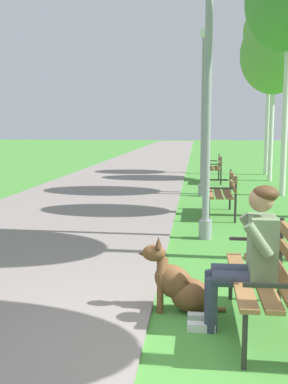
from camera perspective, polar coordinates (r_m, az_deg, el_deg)
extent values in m
plane|color=#478E38|center=(3.66, 5.55, -20.31)|extent=(120.00, 120.00, 0.00)
cube|color=gray|center=(27.39, 1.19, 4.33)|extent=(4.18, 60.00, 0.04)
cube|color=olive|center=(4.14, 11.64, -10.24)|extent=(0.14, 1.50, 0.04)
cube|color=olive|center=(4.16, 14.08, -10.22)|extent=(0.14, 1.50, 0.04)
cube|color=olive|center=(4.18, 16.50, -10.19)|extent=(0.14, 1.50, 0.04)
cylinder|color=#2D2B28|center=(4.86, 10.53, -10.24)|extent=(0.04, 0.04, 0.45)
cylinder|color=#2D2B28|center=(4.86, 16.30, -7.96)|extent=(0.04, 0.04, 0.85)
cube|color=#2D2B28|center=(4.77, 13.06, -5.60)|extent=(0.45, 0.04, 0.03)
cylinder|color=#2D2B28|center=(3.58, 12.16, -17.10)|extent=(0.04, 0.04, 0.45)
cube|color=#2D2B28|center=(3.45, 15.72, -10.91)|extent=(0.45, 0.04, 0.03)
cube|color=olive|center=(9.27, 7.95, -0.09)|extent=(0.14, 1.50, 0.04)
cube|color=olive|center=(9.28, 9.03, -0.10)|extent=(0.14, 1.50, 0.04)
cube|color=olive|center=(9.29, 10.11, -0.12)|extent=(0.14, 1.50, 0.04)
cube|color=olive|center=(9.27, 10.78, 0.73)|extent=(0.04, 1.50, 0.11)
cube|color=olive|center=(9.25, 10.81, 1.83)|extent=(0.04, 1.50, 0.11)
cylinder|color=#2D2B28|center=(9.98, 7.68, -0.82)|extent=(0.04, 0.04, 0.45)
cylinder|color=#2D2B28|center=(9.98, 10.46, 0.28)|extent=(0.04, 0.04, 0.85)
cube|color=#2D2B28|center=(9.94, 8.88, 1.47)|extent=(0.45, 0.04, 0.03)
cylinder|color=#2D2B28|center=(8.62, 7.88, -2.20)|extent=(0.04, 0.04, 0.45)
cylinder|color=#2D2B28|center=(8.62, 11.09, -0.93)|extent=(0.04, 0.04, 0.85)
cube|color=#2D2B28|center=(8.57, 9.26, 0.45)|extent=(0.45, 0.04, 0.03)
cube|color=olive|center=(14.85, 7.48, 2.91)|extent=(0.14, 1.50, 0.04)
cube|color=olive|center=(14.85, 8.15, 2.89)|extent=(0.14, 1.50, 0.04)
cube|color=olive|center=(14.86, 8.83, 2.88)|extent=(0.14, 1.50, 0.04)
cube|color=olive|center=(14.85, 9.25, 3.41)|extent=(0.04, 1.50, 0.11)
cube|color=olive|center=(14.84, 9.26, 4.11)|extent=(0.04, 1.50, 0.11)
cylinder|color=#2D2B28|center=(15.56, 7.33, 2.30)|extent=(0.04, 0.04, 0.45)
cylinder|color=#2D2B28|center=(15.55, 9.11, 3.01)|extent=(0.04, 0.04, 0.85)
cube|color=#2D2B28|center=(15.53, 8.09, 3.78)|extent=(0.45, 0.04, 0.03)
cylinder|color=#2D2B28|center=(14.18, 7.41, 1.76)|extent=(0.04, 0.04, 0.45)
cylinder|color=#2D2B28|center=(14.18, 9.37, 2.53)|extent=(0.04, 0.04, 0.85)
cube|color=#2D2B28|center=(14.15, 8.25, 3.38)|extent=(0.45, 0.04, 0.03)
cylinder|color=#33384C|center=(4.23, 11.04, -9.52)|extent=(0.42, 0.14, 0.14)
cylinder|color=#33384C|center=(4.30, 8.09, -12.50)|extent=(0.11, 0.11, 0.47)
cube|color=silver|center=(4.37, 6.96, -14.94)|extent=(0.24, 0.09, 0.07)
cylinder|color=#33384C|center=(4.04, 11.27, -10.36)|extent=(0.42, 0.14, 0.14)
cylinder|color=#33384C|center=(4.11, 8.17, -13.46)|extent=(0.11, 0.11, 0.47)
cube|color=silver|center=(4.18, 6.98, -16.01)|extent=(0.24, 0.09, 0.07)
cube|color=#6B7F5B|center=(4.09, 14.20, -6.45)|extent=(0.22, 0.36, 0.52)
cylinder|color=#6B7F5B|center=(4.25, 13.08, -4.48)|extent=(0.25, 0.09, 0.30)
cylinder|color=#6B7F5B|center=(3.87, 13.76, -5.74)|extent=(0.25, 0.09, 0.30)
sphere|color=#A37556|center=(4.01, 14.11, -0.90)|extent=(0.21, 0.21, 0.21)
ellipsoid|color=#472D19|center=(4.00, 14.56, -0.19)|extent=(0.22, 0.23, 0.14)
ellipsoid|color=brown|center=(4.53, 5.61, -12.36)|extent=(0.37, 0.29, 0.32)
ellipsoid|color=brown|center=(4.49, 3.69, -10.85)|extent=(0.51, 0.24, 0.48)
ellipsoid|color=#4C2D19|center=(4.47, 4.34, -10.40)|extent=(0.36, 0.20, 0.27)
cylinder|color=brown|center=(4.58, 2.02, -11.72)|extent=(0.06, 0.06, 0.38)
cylinder|color=brown|center=(4.46, 1.96, -12.23)|extent=(0.06, 0.06, 0.38)
cylinder|color=brown|center=(4.44, 2.27, -9.06)|extent=(0.12, 0.17, 0.19)
ellipsoid|color=brown|center=(4.41, 1.23, -7.43)|extent=(0.23, 0.15, 0.16)
cone|color=#4C2D19|center=(4.42, -0.08, -7.54)|extent=(0.10, 0.09, 0.09)
cone|color=#4C2D19|center=(4.43, 1.78, -6.04)|extent=(0.06, 0.06, 0.09)
cone|color=#4C2D19|center=(4.34, 1.73, -6.32)|extent=(0.06, 0.06, 0.09)
cylinder|color=brown|center=(4.59, 8.16, -13.94)|extent=(0.28, 0.06, 0.04)
cylinder|color=gray|center=(7.37, 7.46, -4.52)|extent=(0.20, 0.20, 0.30)
cylinder|color=gray|center=(7.22, 7.77, 11.97)|extent=(0.11, 0.11, 4.50)
cylinder|color=gray|center=(11.89, 7.09, 0.23)|extent=(0.20, 0.20, 0.30)
cylinder|color=gray|center=(11.79, 7.23, 8.87)|extent=(0.11, 0.11, 3.88)
ellipsoid|color=silver|center=(12.00, 7.41, 18.74)|extent=(0.24, 0.24, 0.32)
cylinder|color=silver|center=(12.30, 16.81, 8.90)|extent=(0.15, 0.15, 4.02)
cylinder|color=silver|center=(15.65, 15.23, 7.26)|extent=(0.14, 0.14, 3.25)
ellipsoid|color=#66A847|center=(15.81, 15.55, 15.84)|extent=(2.12, 1.81, 2.46)
cylinder|color=silver|center=(17.67, 14.83, 9.30)|extent=(0.16, 0.16, 4.48)
ellipsoid|color=#66A847|center=(17.98, 15.16, 18.39)|extent=(1.91, 1.84, 2.02)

